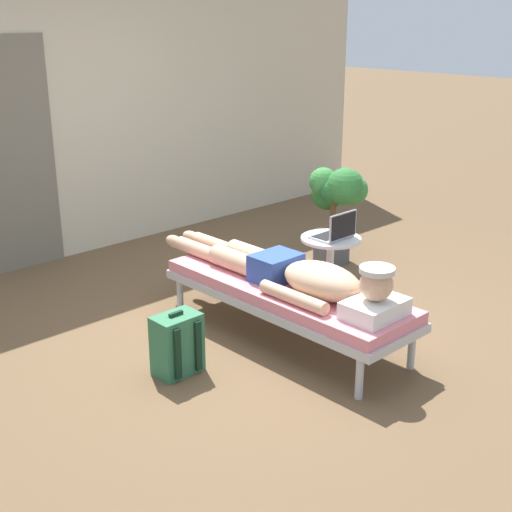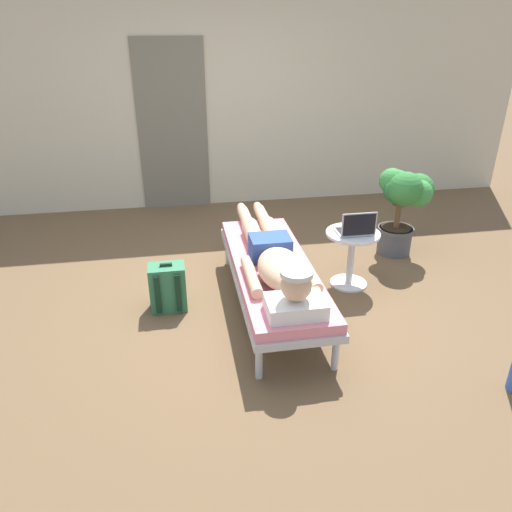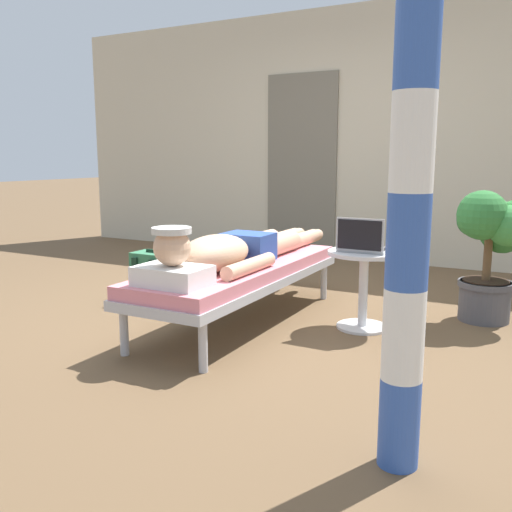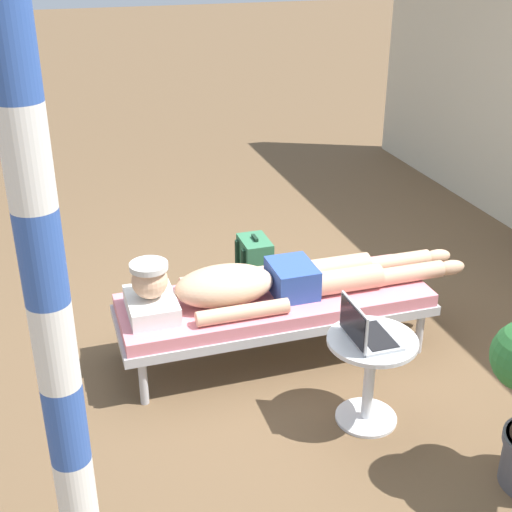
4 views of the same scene
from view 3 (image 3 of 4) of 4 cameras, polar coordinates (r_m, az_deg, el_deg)
ground_plane at (r=4.10m, az=-1.50°, el=-5.86°), size 40.00×40.00×0.00m
house_wall_back at (r=6.28m, az=11.23°, el=11.96°), size 7.60×0.20×2.70m
house_door_panel at (r=6.42m, az=4.67°, el=9.13°), size 0.84×0.03×2.04m
lounge_chair at (r=3.80m, az=-1.62°, el=-1.79°), size 0.64×1.95×0.42m
person_reclining at (r=3.69m, az=-2.33°, el=0.58°), size 0.53×2.17×0.33m
side_table at (r=3.74m, az=10.95°, el=-2.02°), size 0.48×0.48×0.52m
laptop at (r=3.65m, az=10.83°, el=1.30°), size 0.31×0.24×0.23m
backpack at (r=4.42m, az=-10.45°, el=-2.23°), size 0.30×0.26×0.42m
potted_plant at (r=4.11m, az=23.13°, el=1.84°), size 0.53×0.61×0.92m
porch_post at (r=1.98m, az=15.72°, el=11.11°), size 0.15×0.15×2.36m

